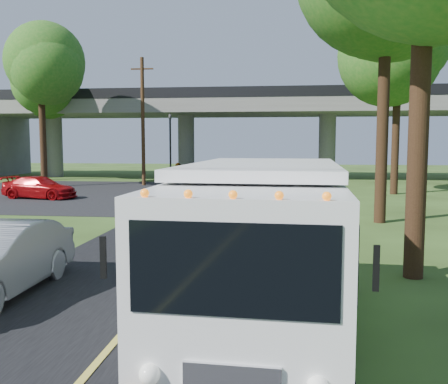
% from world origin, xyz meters
% --- Properties ---
extents(ground, '(120.00, 120.00, 0.00)m').
position_xyz_m(ground, '(0.00, 0.00, 0.00)').
color(ground, '#2C4117').
rests_on(ground, ground).
extents(road, '(7.00, 90.00, 0.02)m').
position_xyz_m(road, '(0.00, 10.00, 0.01)').
color(road, black).
rests_on(road, ground).
extents(parking_lot, '(16.00, 18.00, 0.01)m').
position_xyz_m(parking_lot, '(-11.00, 18.00, 0.01)').
color(parking_lot, black).
rests_on(parking_lot, ground).
extents(lane_line, '(0.12, 90.00, 0.01)m').
position_xyz_m(lane_line, '(0.00, 10.00, 0.03)').
color(lane_line, gold).
rests_on(lane_line, road).
extents(overpass, '(54.00, 10.00, 7.30)m').
position_xyz_m(overpass, '(0.00, 32.00, 4.56)').
color(overpass, slate).
rests_on(overpass, ground).
extents(traffic_signal, '(0.18, 0.22, 5.20)m').
position_xyz_m(traffic_signal, '(-6.00, 26.00, 3.20)').
color(traffic_signal, black).
rests_on(traffic_signal, ground).
extents(utility_pole, '(1.60, 0.26, 9.00)m').
position_xyz_m(utility_pole, '(-7.50, 24.00, 4.59)').
color(utility_pole, '#472D19').
rests_on(utility_pole, ground).
extents(tree_right_far, '(5.77, 5.67, 10.99)m').
position_xyz_m(tree_right_far, '(9.21, 19.84, 8.30)').
color(tree_right_far, '#382314').
rests_on(tree_right_far, ground).
extents(tree_left_lot, '(5.60, 5.50, 10.50)m').
position_xyz_m(tree_left_lot, '(-13.79, 21.84, 7.90)').
color(tree_left_lot, '#382314').
rests_on(tree_left_lot, ground).
extents(tree_left_far, '(5.26, 5.16, 9.89)m').
position_xyz_m(tree_left_far, '(-16.79, 27.84, 7.45)').
color(tree_left_far, '#382314').
rests_on(tree_left_far, ground).
extents(step_van, '(2.66, 6.62, 2.74)m').
position_xyz_m(step_van, '(2.20, -2.85, 1.49)').
color(step_van, white).
rests_on(step_van, ground).
extents(red_sedan, '(4.41, 2.32, 1.22)m').
position_xyz_m(red_sedan, '(-10.83, 15.18, 0.61)').
color(red_sedan, '#9E090D').
rests_on(red_sedan, ground).
extents(pedestrian, '(0.78, 0.61, 1.87)m').
position_xyz_m(pedestrian, '(-3.80, 18.54, 0.94)').
color(pedestrian, gray).
rests_on(pedestrian, ground).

